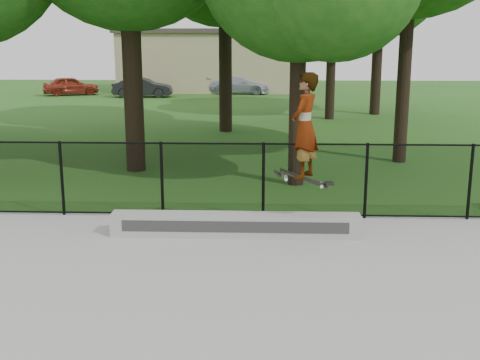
{
  "coord_description": "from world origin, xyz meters",
  "views": [
    {
      "loc": [
        1.99,
        -5.57,
        3.46
      ],
      "look_at": [
        1.61,
        4.2,
        1.2
      ],
      "focal_mm": 45.0,
      "sensor_mm": 36.0,
      "label": 1
    }
  ],
  "objects_px": {
    "car_a": "(71,86)",
    "car_c": "(239,85)",
    "grind_ledge": "(235,225)",
    "skater_airborne": "(305,127)",
    "car_b": "(143,87)"
  },
  "relations": [
    {
      "from": "car_a",
      "to": "skater_airborne",
      "type": "bearing_deg",
      "value": -179.09
    },
    {
      "from": "grind_ledge",
      "to": "car_b",
      "type": "height_order",
      "value": "car_b"
    },
    {
      "from": "grind_ledge",
      "to": "car_a",
      "type": "distance_m",
      "value": 31.69
    },
    {
      "from": "car_a",
      "to": "car_c",
      "type": "height_order",
      "value": "car_a"
    },
    {
      "from": "car_b",
      "to": "skater_airborne",
      "type": "bearing_deg",
      "value": -166.48
    },
    {
      "from": "car_c",
      "to": "skater_airborne",
      "type": "relative_size",
      "value": 1.91
    },
    {
      "from": "grind_ledge",
      "to": "car_b",
      "type": "relative_size",
      "value": 1.31
    },
    {
      "from": "grind_ledge",
      "to": "car_a",
      "type": "relative_size",
      "value": 1.25
    },
    {
      "from": "grind_ledge",
      "to": "skater_airborne",
      "type": "bearing_deg",
      "value": -13.75
    },
    {
      "from": "car_b",
      "to": "skater_airborne",
      "type": "xyz_separation_m",
      "value": [
        8.39,
        -28.23,
        1.45
      ]
    },
    {
      "from": "car_a",
      "to": "car_c",
      "type": "distance_m",
      "value": 11.14
    },
    {
      "from": "car_a",
      "to": "skater_airborne",
      "type": "relative_size",
      "value": 1.8
    },
    {
      "from": "grind_ledge",
      "to": "car_c",
      "type": "height_order",
      "value": "car_c"
    },
    {
      "from": "car_a",
      "to": "car_b",
      "type": "height_order",
      "value": "car_b"
    },
    {
      "from": "car_a",
      "to": "car_c",
      "type": "relative_size",
      "value": 0.94
    }
  ]
}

